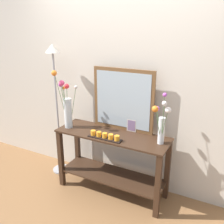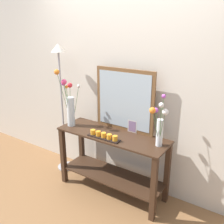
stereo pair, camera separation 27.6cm
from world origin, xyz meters
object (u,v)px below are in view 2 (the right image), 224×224
mirror_leaning (124,100)px  tall_vase_left (69,105)px  console_table (112,157)px  picture_frame_small (132,126)px  candle_tray (104,136)px  vase_right (159,124)px  floor_lamp (61,88)px

mirror_leaning → tall_vase_left: bearing=-157.2°
console_table → picture_frame_small: (0.17, 0.18, 0.37)m
console_table → candle_tray: candle_tray is taller
tall_vase_left → picture_frame_small: 0.80m
console_table → picture_frame_small: size_ratio=8.89×
mirror_leaning → candle_tray: (-0.06, -0.33, -0.34)m
vase_right → candle_tray: (-0.57, -0.15, -0.22)m
mirror_leaning → picture_frame_small: (0.12, -0.01, -0.29)m
console_table → candle_tray: 0.35m
tall_vase_left → candle_tray: 0.61m
picture_frame_small → vase_right: bearing=-22.9°
picture_frame_small → floor_lamp: bearing=-174.7°
vase_right → picture_frame_small: bearing=157.1°
console_table → mirror_leaning: bearing=76.1°
mirror_leaning → tall_vase_left: size_ratio=1.05×
console_table → mirror_leaning: mirror_leaning is taller
mirror_leaning → vase_right: mirror_leaning is taller
mirror_leaning → candle_tray: bearing=-100.5°
vase_right → candle_tray: bearing=-165.1°
candle_tray → tall_vase_left: bearing=172.6°
console_table → picture_frame_small: 0.44m
console_table → mirror_leaning: (0.05, 0.19, 0.66)m
vase_right → mirror_leaning: bearing=161.1°
vase_right → floor_lamp: (-1.41, 0.07, 0.16)m
picture_frame_small → tall_vase_left: bearing=-161.3°
console_table → tall_vase_left: tall_vase_left is taller
console_table → floor_lamp: bearing=174.4°
tall_vase_left → console_table: bearing=7.2°
console_table → floor_lamp: size_ratio=0.76×
vase_right → picture_frame_small: vase_right is taller
tall_vase_left → picture_frame_small: tall_vase_left is taller
console_table → picture_frame_small: picture_frame_small is taller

